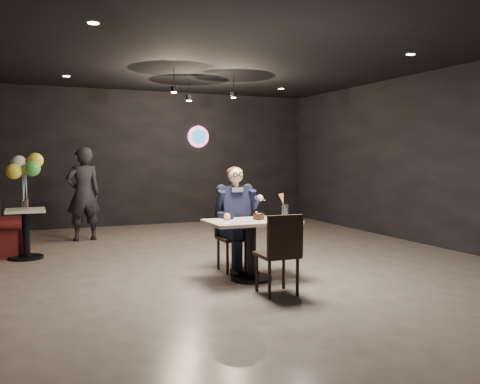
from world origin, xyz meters
name	(u,v)px	position (x,y,z in m)	size (l,w,h in m)	color
floor	(242,260)	(0.00, 0.00, 0.00)	(9.00, 9.00, 0.00)	gray
wall_sign	(198,137)	(0.80, 4.47, 2.00)	(0.50, 0.06, 0.50)	pink
pendant_lights	(199,82)	(0.00, 2.00, 2.88)	(1.40, 1.20, 0.36)	black
main_table	(251,250)	(-0.36, -1.15, 0.38)	(1.10, 0.70, 0.75)	silver
chair_far	(235,237)	(-0.36, -0.60, 0.46)	(0.42, 0.46, 0.92)	black
chair_near	(277,253)	(-0.36, -1.85, 0.46)	(0.42, 0.46, 0.92)	black
seated_man	(235,218)	(-0.36, -0.60, 0.72)	(0.60, 0.80, 1.44)	black
dessert_plate	(256,220)	(-0.34, -1.24, 0.76)	(0.21, 0.21, 0.01)	white
cake_slice	(259,217)	(-0.30, -1.23, 0.80)	(0.11, 0.09, 0.08)	black
mint_leaf	(259,214)	(-0.32, -1.27, 0.84)	(0.07, 0.04, 0.01)	#287C37
sundae_glass	(285,211)	(0.09, -1.17, 0.84)	(0.08, 0.08, 0.18)	silver
wafer_cone	(282,199)	(0.05, -1.19, 1.00)	(0.07, 0.07, 0.14)	tan
booth_bench	(6,220)	(-3.25, 2.37, 0.48)	(0.48, 1.93, 0.96)	#3F0D11
side_table	(26,236)	(-2.95, 1.37, 0.35)	(0.56, 0.56, 0.70)	silver
balloon_vase	(25,204)	(-2.95, 1.37, 0.82)	(0.10, 0.10, 0.14)	silver
balloon_bunch	(24,176)	(-2.95, 1.37, 1.25)	(0.42, 0.42, 0.69)	#FFF235
passerby	(83,194)	(-1.97, 2.78, 0.86)	(0.62, 0.41, 1.71)	black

